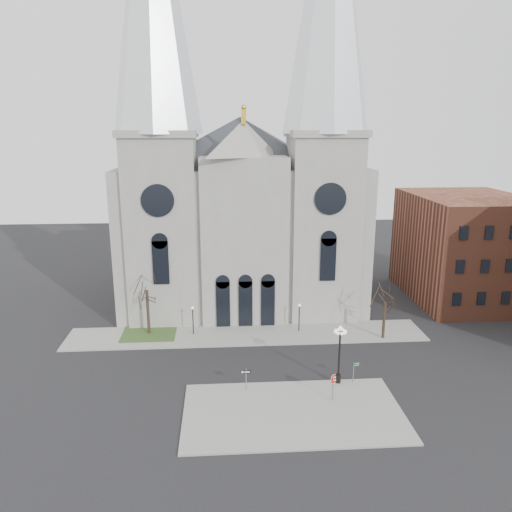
{
  "coord_description": "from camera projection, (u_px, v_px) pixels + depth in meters",
  "views": [
    {
      "loc": [
        -2.55,
        -41.02,
        22.88
      ],
      "look_at": [
        0.84,
        8.0,
        10.0
      ],
      "focal_mm": 35.0,
      "sensor_mm": 36.0,
      "label": 1
    }
  ],
  "objects": [
    {
      "name": "ground",
      "position": [
        253.0,
        384.0,
        45.56
      ],
      "size": [
        160.0,
        160.0,
        0.0
      ],
      "primitive_type": "plane",
      "color": "black",
      "rests_on": "ground"
    },
    {
      "name": "bg_building_brick",
      "position": [
        465.0,
        247.0,
        67.02
      ],
      "size": [
        14.0,
        18.0,
        14.0
      ],
      "primitive_type": "cube",
      "color": "brown",
      "rests_on": "ground"
    },
    {
      "name": "street_name_sign",
      "position": [
        354.0,
        370.0,
        45.35
      ],
      "size": [
        0.59,
        0.26,
        1.95
      ],
      "rotation": [
        0.0,
        0.0,
        0.36
      ],
      "color": "slate",
      "rests_on": "sidewalk_near"
    },
    {
      "name": "cathedral",
      "position": [
        241.0,
        162.0,
        62.93
      ],
      "size": [
        33.0,
        26.66,
        54.0
      ],
      "color": "gray",
      "rests_on": "ground"
    },
    {
      "name": "tree_right",
      "position": [
        385.0,
        301.0,
        54.11
      ],
      "size": [
        3.2,
        3.2,
        6.0
      ],
      "color": "black",
      "rests_on": "ground"
    },
    {
      "name": "globe_lamp",
      "position": [
        340.0,
        347.0,
        44.68
      ],
      "size": [
        1.24,
        1.24,
        5.55
      ],
      "rotation": [
        0.0,
        0.0,
        0.04
      ],
      "color": "black",
      "rests_on": "sidewalk_near"
    },
    {
      "name": "ped_lamp_left",
      "position": [
        193.0,
        316.0,
        55.66
      ],
      "size": [
        0.32,
        0.32,
        3.26
      ],
      "color": "black",
      "rests_on": "sidewalk_far"
    },
    {
      "name": "tree_left",
      "position": [
        147.0,
        287.0,
        54.99
      ],
      "size": [
        3.2,
        3.2,
        7.5
      ],
      "color": "black",
      "rests_on": "ground"
    },
    {
      "name": "sidewalk_near",
      "position": [
        293.0,
        412.0,
        40.92
      ],
      "size": [
        18.0,
        10.0,
        0.14
      ],
      "primitive_type": "cube",
      "color": "gray",
      "rests_on": "ground"
    },
    {
      "name": "stop_sign",
      "position": [
        333.0,
        382.0,
        42.15
      ],
      "size": [
        0.82,
        0.39,
        2.48
      ],
      "rotation": [
        0.0,
        0.0,
        0.43
      ],
      "color": "slate",
      "rests_on": "sidewalk_near"
    },
    {
      "name": "ped_lamp_right",
      "position": [
        299.0,
        313.0,
        56.47
      ],
      "size": [
        0.32,
        0.32,
        3.26
      ],
      "color": "black",
      "rests_on": "sidewalk_far"
    },
    {
      "name": "sidewalk_far",
      "position": [
        247.0,
        335.0,
        56.16
      ],
      "size": [
        40.0,
        6.0,
        0.14
      ],
      "primitive_type": "cube",
      "color": "gray",
      "rests_on": "ground"
    },
    {
      "name": "one_way_sign",
      "position": [
        246.0,
        376.0,
        43.95
      ],
      "size": [
        0.88,
        0.09,
        2.0
      ],
      "rotation": [
        0.0,
        0.0,
        -0.02
      ],
      "color": "slate",
      "rests_on": "sidewalk_near"
    },
    {
      "name": "grass_patch",
      "position": [
        149.0,
        334.0,
        56.38
      ],
      "size": [
        6.0,
        5.0,
        0.18
      ],
      "primitive_type": "cube",
      "color": "#334F21",
      "rests_on": "ground"
    }
  ]
}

